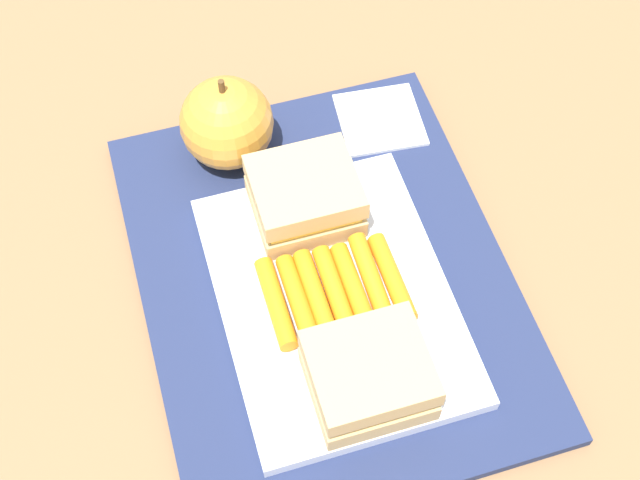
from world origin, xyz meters
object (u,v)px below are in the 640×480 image
(sandwich_half_left, at_px, (369,375))
(carrot_sticks_bundle, at_px, (335,290))
(apple, at_px, (227,123))
(paper_napkin, at_px, (380,120))
(sandwich_half_right, at_px, (305,196))
(food_tray, at_px, (334,299))

(sandwich_half_left, xyz_separation_m, carrot_sticks_bundle, (0.08, -0.00, -0.02))
(apple, distance_m, paper_napkin, 0.14)
(carrot_sticks_bundle, bearing_deg, sandwich_half_right, 0.08)
(carrot_sticks_bundle, bearing_deg, apple, 14.26)
(food_tray, xyz_separation_m, paper_napkin, (0.16, -0.09, -0.00))
(food_tray, distance_m, sandwich_half_right, 0.08)
(sandwich_half_left, height_order, sandwich_half_right, same)
(food_tray, height_order, sandwich_half_right, sandwich_half_right)
(carrot_sticks_bundle, distance_m, apple, 0.17)
(food_tray, distance_m, carrot_sticks_bundle, 0.01)
(food_tray, xyz_separation_m, sandwich_half_left, (-0.08, 0.00, 0.03))
(sandwich_half_right, relative_size, paper_napkin, 1.14)
(sandwich_half_left, distance_m, sandwich_half_right, 0.16)
(food_tray, bearing_deg, sandwich_half_right, 0.00)
(sandwich_half_right, distance_m, paper_napkin, 0.13)
(food_tray, bearing_deg, paper_napkin, -29.68)
(sandwich_half_right, xyz_separation_m, carrot_sticks_bundle, (-0.08, -0.00, -0.02))
(food_tray, relative_size, sandwich_half_right, 2.88)
(sandwich_half_right, bearing_deg, apple, 25.92)
(sandwich_half_left, distance_m, paper_napkin, 0.26)
(sandwich_half_right, height_order, carrot_sticks_bundle, sandwich_half_right)
(apple, bearing_deg, carrot_sticks_bundle, -165.74)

